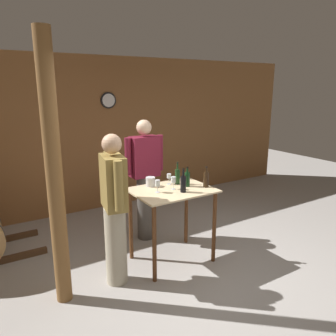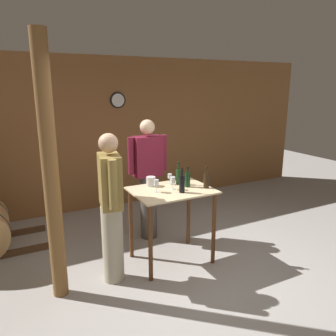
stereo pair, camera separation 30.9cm
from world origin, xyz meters
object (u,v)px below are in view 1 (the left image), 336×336
Objects in this scene: wine_glass_near_right at (169,177)px; person_visitor_with_scarf at (145,177)px; ice_bucket at (150,182)px; wooden_post at (54,176)px; wine_glass_near_center at (173,180)px; wine_bottle_far_left at (183,183)px; wine_bottle_left at (177,176)px; wine_bottle_center at (187,179)px; wine_bottle_right at (206,179)px; person_host at (114,207)px; wine_glass_near_left at (158,184)px.

person_visitor_with_scarf is (-0.07, 0.54, -0.13)m from wine_glass_near_right.
ice_bucket is at bearing 169.68° from wine_glass_near_right.
wooden_post is at bearing -168.67° from wine_glass_near_right.
wine_bottle_far_left is at bearing -75.82° from wine_glass_near_center.
wine_bottle_center is at bearing -74.09° from wine_bottle_left.
wine_bottle_center is at bearing 140.96° from wine_bottle_right.
person_host is (-0.85, 0.07, -0.16)m from wine_bottle_far_left.
wine_glass_near_left is at bearing -178.13° from wine_glass_near_center.
wooden_post is at bearing -176.55° from wine_bottle_center.
person_visitor_with_scarf is at bearing 97.36° from wine_glass_near_right.
wine_glass_near_right is 0.08× the size of person_visitor_with_scarf.
wine_bottle_left reaches higher than wine_glass_near_center.
wine_glass_near_center is (1.42, 0.09, -0.28)m from wooden_post.
wine_glass_near_left is (-0.62, 0.13, 0.00)m from wine_bottle_right.
wine_glass_near_center is at bearing 104.18° from wine_bottle_far_left.
wine_glass_near_center is (-0.17, -0.16, 0.01)m from wine_bottle_left.
wine_glass_near_center reaches higher than ice_bucket.
wine_bottle_right is at bearing -19.49° from wine_glass_near_center.
wine_bottle_center is 1.60× the size of wine_glass_near_center.
wine_bottle_left is 1.89× the size of wine_glass_near_left.
person_host is at bearing -173.98° from wine_glass_near_center.
wine_bottle_far_left reaches higher than ice_bucket.
wooden_post is at bearing -164.50° from ice_bucket.
wine_bottle_center is at bearing 43.57° from wine_bottle_far_left.
wooden_post is 9.31× the size of wine_bottle_left.
ice_bucket is at bearing 125.67° from wine_glass_near_center.
wine_bottle_far_left is at bearing -29.53° from wine_glass_near_left.
wine_glass_near_left is 0.09× the size of person_visitor_with_scarf.
ice_bucket is (-0.22, 0.41, -0.05)m from wine_bottle_far_left.
wine_bottle_left is 0.17× the size of person_host.
wooden_post reaches higher than wine_glass_near_center.
wooden_post is 17.57× the size of wine_glass_near_left.
wine_bottle_center is 0.15× the size of person_visitor_with_scarf.
person_visitor_with_scarf reaches higher than wine_bottle_far_left.
wine_bottle_left is 1.03m from person_host.
wine_glass_near_left is at bearing -100.00° from ice_bucket.
person_visitor_with_scarf is at bearing 92.67° from wine_bottle_far_left.
person_host reaches higher than wine_bottle_far_left.
wooden_post is 1.84m from wine_bottle_right.
wine_glass_near_right is at bearing -10.32° from ice_bucket.
wine_bottle_right is at bearing -12.06° from wine_glass_near_left.
wooden_post is at bearing -179.54° from person_host.
wine_bottle_center reaches higher than wine_glass_near_left.
wine_glass_near_left is at bearing -178.04° from wine_bottle_center.
wooden_post is 1.70m from person_visitor_with_scarf.
wine_bottle_far_left is at bearing -87.33° from person_visitor_with_scarf.
ice_bucket is 0.53m from person_visitor_with_scarf.
person_host is (-0.63, -0.34, -0.11)m from ice_bucket.
wooden_post reaches higher than person_visitor_with_scarf.
wine_glass_near_center is 0.09× the size of person_host.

